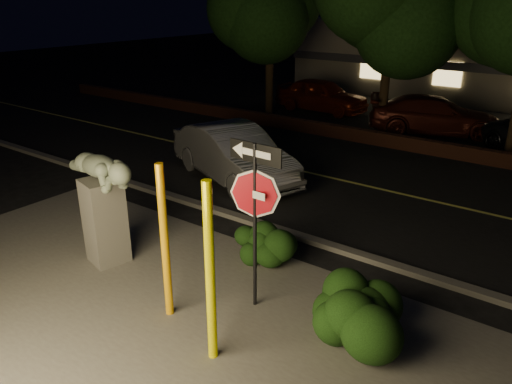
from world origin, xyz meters
TOP-DOWN VIEW (x-y plane):
  - ground at (0.00, 10.00)m, footprint 90.00×90.00m
  - patio at (0.00, -1.00)m, footprint 14.00×6.00m
  - road at (0.00, 7.00)m, footprint 80.00×8.00m
  - lane_marking at (0.00, 7.00)m, footprint 80.00×0.12m
  - curb at (0.00, 2.90)m, footprint 80.00×0.25m
  - brick_wall at (0.00, 11.30)m, footprint 40.00×0.35m
  - parking_lot at (0.00, 17.00)m, footprint 40.00×12.00m
  - yellow_pole_left at (-0.40, -0.97)m, footprint 0.14×0.14m
  - yellow_pole_right at (0.97, -1.38)m, footprint 0.15×0.15m
  - signpost at (0.67, 0.14)m, footprint 1.05×0.09m
  - sculpture at (-2.79, -0.39)m, footprint 2.30×1.11m
  - hedge_center at (-0.20, 1.52)m, footprint 1.73×0.88m
  - hedge_right at (2.21, 0.71)m, footprint 1.83×1.36m
  - hedge_far_right at (2.48, 0.22)m, footprint 1.79×1.30m
  - silver_sedan at (-3.82, 5.13)m, footprint 5.31×3.43m
  - parked_car_red at (-6.46, 15.19)m, footprint 4.68×2.07m
  - parked_car_darkred at (-0.68, 14.23)m, footprint 5.59×3.93m

SIDE VIEW (x-z plane):
  - ground at x=0.00m, z-range 0.00..0.00m
  - road at x=0.00m, z-range 0.00..0.01m
  - parking_lot at x=0.00m, z-range 0.00..0.01m
  - patio at x=0.00m, z-range 0.00..0.02m
  - lane_marking at x=0.00m, z-range 0.02..0.02m
  - curb at x=0.00m, z-range 0.00..0.12m
  - brick_wall at x=0.00m, z-range 0.00..0.50m
  - hedge_center at x=-0.20m, z-range 0.00..0.88m
  - hedge_right at x=2.21m, z-range 0.00..1.07m
  - hedge_far_right at x=2.48m, z-range 0.00..1.13m
  - parked_car_darkred at x=-0.68m, z-range 0.00..1.50m
  - parked_car_red at x=-6.46m, z-range 0.00..1.56m
  - silver_sedan at x=-3.82m, z-range 0.00..1.65m
  - yellow_pole_left at x=-0.40m, z-range 0.00..2.83m
  - yellow_pole_right at x=0.97m, z-range 0.00..2.97m
  - sculpture at x=-2.79m, z-range 0.29..2.75m
  - signpost at x=0.67m, z-range 0.65..3.73m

